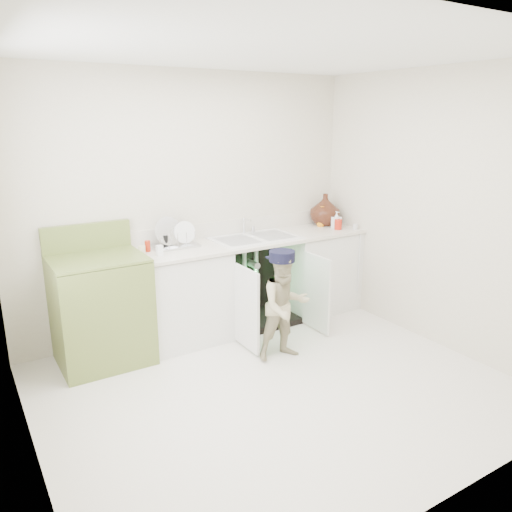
{
  "coord_description": "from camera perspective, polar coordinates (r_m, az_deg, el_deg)",
  "views": [
    {
      "loc": [
        -2.0,
        -2.92,
        2.07
      ],
      "look_at": [
        0.25,
        0.7,
        0.88
      ],
      "focal_mm": 35.0,
      "sensor_mm": 36.0,
      "label": 1
    }
  ],
  "objects": [
    {
      "name": "counter_run",
      "position": [
        5.12,
        0.2,
        -2.48
      ],
      "size": [
        2.44,
        1.02,
        1.25
      ],
      "color": "white",
      "rests_on": "ground"
    },
    {
      "name": "ground",
      "position": [
        4.09,
        2.29,
        -14.75
      ],
      "size": [
        3.5,
        3.5,
        0.0
      ],
      "primitive_type": "plane",
      "color": "silver",
      "rests_on": "ground"
    },
    {
      "name": "repair_worker",
      "position": [
        4.36,
        3.32,
        -5.61
      ],
      "size": [
        0.51,
        0.68,
        0.98
      ],
      "rotation": [
        0.0,
        0.0,
        -0.12
      ],
      "color": "tan",
      "rests_on": "ground"
    },
    {
      "name": "room_shell",
      "position": [
        3.63,
        2.5,
        2.55
      ],
      "size": [
        6.0,
        5.5,
        1.26
      ],
      "color": "beige",
      "rests_on": "ground"
    },
    {
      "name": "avocado_stove",
      "position": [
        4.5,
        -17.3,
        -5.73
      ],
      "size": [
        0.76,
        0.65,
        1.18
      ],
      "color": "olive",
      "rests_on": "ground"
    }
  ]
}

